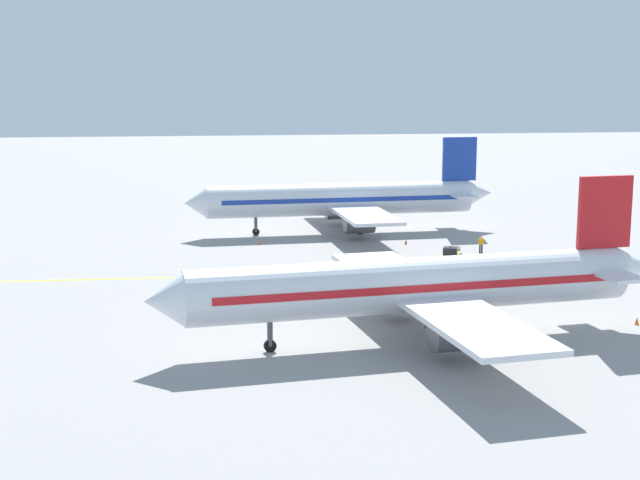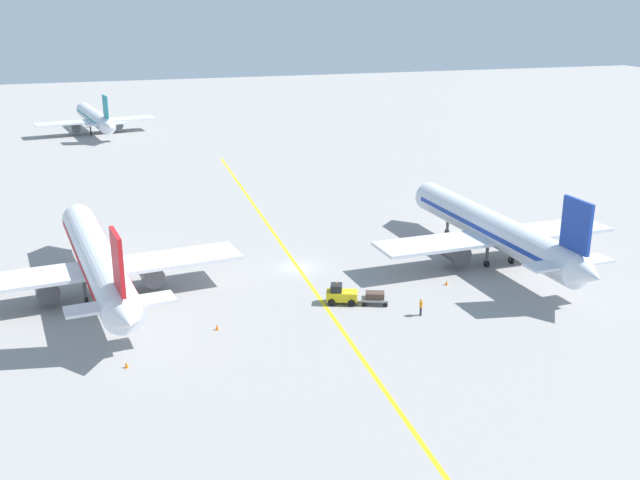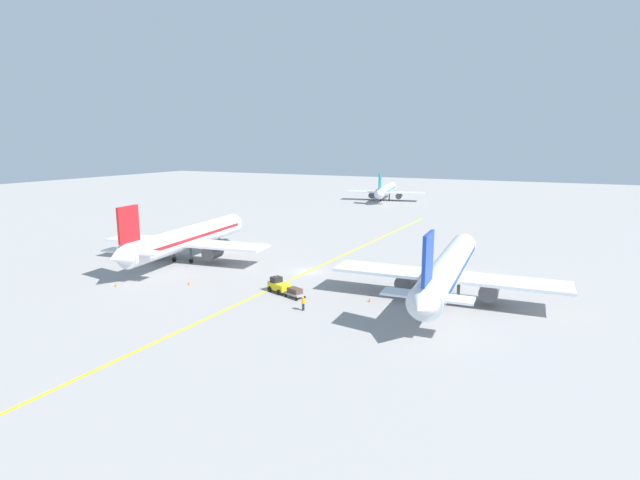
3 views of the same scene
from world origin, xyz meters
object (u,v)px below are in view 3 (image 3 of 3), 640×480
baggage_tug_white (279,285)px  baggage_cart_trailing (295,292)px  airplane_distant_taxiing (386,190)px  traffic_cone_far_edge (417,272)px  traffic_cone_mid_apron (189,283)px  ground_crew_worker (303,303)px  airplane_adjacent_stand (448,270)px  traffic_cone_by_wingtip (116,285)px  airplane_at_gate (187,238)px  traffic_cone_near_nose (370,300)px

baggage_tug_white → baggage_cart_trailing: 3.30m
airplane_distant_taxiing → traffic_cone_far_edge: bearing=-68.5°
traffic_cone_mid_apron → ground_crew_worker: bearing=-7.2°
ground_crew_worker → traffic_cone_mid_apron: ground_crew_worker is taller
traffic_cone_mid_apron → traffic_cone_far_edge: size_ratio=1.00×
airplane_adjacent_stand → ground_crew_worker: size_ratio=21.15×
airplane_distant_taxiing → traffic_cone_far_edge: airplane_distant_taxiing is taller
baggage_tug_white → traffic_cone_by_wingtip: size_ratio=6.07×
airplane_at_gate → traffic_cone_near_nose: 35.34m
traffic_cone_by_wingtip → airplane_adjacent_stand: bearing=19.1°
traffic_cone_mid_apron → airplane_at_gate: bearing=130.9°
ground_crew_worker → traffic_cone_by_wingtip: size_ratio=3.05×
baggage_cart_trailing → traffic_cone_by_wingtip: (-23.86, -6.38, -0.49)m
airplane_distant_taxiing → traffic_cone_by_wingtip: bearing=-89.9°
traffic_cone_far_edge → traffic_cone_by_wingtip: bearing=-145.1°
airplane_at_gate → traffic_cone_mid_apron: 15.32m
baggage_cart_trailing → traffic_cone_by_wingtip: bearing=-165.0°
baggage_tug_white → traffic_cone_near_nose: size_ratio=6.07×
ground_crew_worker → traffic_cone_by_wingtip: bearing=-174.4°
airplane_distant_taxiing → baggage_cart_trailing: airplane_distant_taxiing is taller
airplane_at_gate → ground_crew_worker: bearing=-25.5°
traffic_cone_by_wingtip → airplane_distant_taxiing: bearing=90.1°
airplane_at_gate → airplane_adjacent_stand: bearing=-2.8°
baggage_cart_trailing → traffic_cone_mid_apron: baggage_cart_trailing is taller
traffic_cone_near_nose → airplane_adjacent_stand: bearing=33.0°
baggage_tug_white → traffic_cone_far_edge: 21.57m
traffic_cone_near_nose → traffic_cone_far_edge: bearing=83.4°
traffic_cone_by_wingtip → airplane_at_gate: bearing=95.6°
baggage_cart_trailing → traffic_cone_mid_apron: 15.74m
baggage_cart_trailing → airplane_distant_taxiing: bearing=102.8°
baggage_tug_white → traffic_cone_near_nose: bearing=6.4°
airplane_adjacent_stand → traffic_cone_by_wingtip: (-40.92, -14.20, -3.43)m
ground_crew_worker → traffic_cone_near_nose: ground_crew_worker is taller
baggage_cart_trailing → ground_crew_worker: (3.17, -3.75, 0.15)m
traffic_cone_far_edge → baggage_cart_trailing: bearing=-121.1°
airplane_distant_taxiing → ground_crew_worker: size_ratio=18.98×
airplane_at_gate → baggage_tug_white: (22.37, -8.71, -2.81)m
airplane_adjacent_stand → airplane_distant_taxiing: (-41.09, 98.27, -0.37)m
baggage_tug_white → baggage_cart_trailing: size_ratio=1.14×
ground_crew_worker → traffic_cone_by_wingtip: (-27.03, -2.63, -0.63)m
baggage_cart_trailing → traffic_cone_by_wingtip: 24.70m
traffic_cone_far_edge → airplane_adjacent_stand: bearing=-57.5°
baggage_tug_white → ground_crew_worker: baggage_tug_white is taller
traffic_cone_near_nose → traffic_cone_mid_apron: bearing=-170.9°
airplane_at_gate → airplane_adjacent_stand: same height
baggage_cart_trailing → traffic_cone_far_edge: 20.76m
baggage_cart_trailing → traffic_cone_mid_apron: bearing=-175.0°
airplane_adjacent_stand → traffic_cone_far_edge: size_ratio=64.59×
traffic_cone_near_nose → traffic_cone_by_wingtip: 34.00m
traffic_cone_mid_apron → baggage_tug_white: bearing=11.6°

